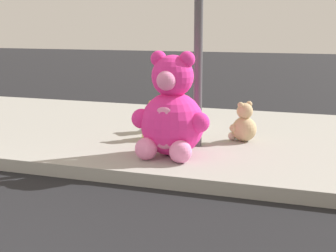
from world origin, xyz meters
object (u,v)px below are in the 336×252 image
Objects in this scene: plush_white at (173,112)px; plush_yellow at (156,124)px; sign_pole at (199,11)px; plush_pink_large at (171,115)px; plush_tan at (244,125)px.

plush_yellow is at bearing -91.75° from plush_white.
plush_white is (-0.63, 0.87, -1.44)m from sign_pole.
plush_yellow is 0.80× the size of plush_white.
plush_pink_large is 1.90× the size of plush_white.
plush_yellow is (-0.51, 0.80, -0.29)m from plush_pink_large.
plush_yellow is at bearing 122.67° from plush_pink_large.
plush_pink_large is at bearing -120.93° from plush_tan.
sign_pole is 5.97× the size of plush_tan.
sign_pole is 1.64m from plush_yellow.
plush_white is at bearing 88.25° from plush_yellow.
plush_tan is 1.20m from plush_white.
plush_pink_large is 1.28m from plush_tan.
plush_yellow is 0.67m from plush_white.
sign_pole reaches higher than plush_yellow.
plush_tan is (0.50, 0.48, -1.48)m from sign_pole.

